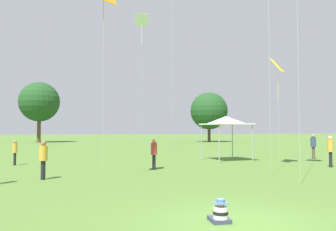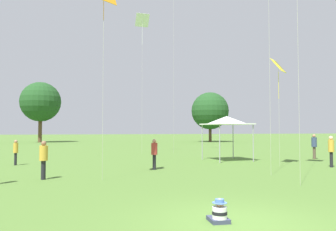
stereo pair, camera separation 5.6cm
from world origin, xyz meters
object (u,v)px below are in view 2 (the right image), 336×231
person_standing_5 (154,151)px  kite_1 (142,23)px  kite_5 (278,68)px  seated_toddler (219,213)px  person_standing_0 (44,156)px  person_standing_3 (331,148)px  distant_tree_0 (210,111)px  distant_tree_1 (41,102)px  person_standing_6 (314,144)px  canopy_tent (227,121)px  person_standing_4 (16,150)px

person_standing_5 → kite_1: (1.52, 12.62, 11.29)m
kite_1 → kite_5: (6.08, -12.96, -6.36)m
seated_toddler → person_standing_0: size_ratio=0.33×
person_standing_0 → kite_1: (7.01, 14.87, 11.28)m
person_standing_0 → person_standing_3: bearing=-134.4°
person_standing_3 → kite_5: size_ratio=0.28×
person_standing_5 → distant_tree_0: (18.23, 37.21, 4.56)m
seated_toddler → distant_tree_1: bearing=104.0°
person_standing_5 → kite_5: bearing=4.6°
person_standing_0 → person_standing_5: bearing=-114.9°
distant_tree_0 → person_standing_6: bearing=-98.8°
person_standing_6 → distant_tree_0: distant_tree_0 is taller
kite_1 → person_standing_5: bearing=125.2°
person_standing_5 → distant_tree_0: 41.69m
seated_toddler → person_standing_5: person_standing_5 is taller
canopy_tent → distant_tree_1: size_ratio=0.31×
canopy_tent → distant_tree_1: bearing=114.0°
person_standing_3 → person_standing_4: (-18.11, 5.82, -0.17)m
kite_5 → distant_tree_1: size_ratio=0.62×
person_standing_3 → person_standing_4: size_ratio=1.17×
kite_1 → distant_tree_1: 32.91m
person_standing_5 → person_standing_6: (12.99, 3.38, 0.10)m
person_standing_4 → person_standing_5: bearing=-9.6°
seated_toddler → person_standing_6: person_standing_6 is taller
distant_tree_1 → distant_tree_0: bearing=-10.4°
kite_1 → kite_5: 15.67m
seated_toddler → person_standing_3: 14.12m
seated_toddler → kite_5: 14.20m
person_standing_3 → distant_tree_1: bearing=63.0°
person_standing_0 → distant_tree_1: (-5.55, 44.82, 5.98)m
seated_toddler → kite_5: (8.25, 10.05, 5.71)m
distant_tree_0 → distant_tree_1: 29.78m
person_standing_4 → canopy_tent: (13.99, -0.39, 1.89)m
person_standing_0 → person_standing_6: person_standing_6 is taller
person_standing_4 → distant_tree_0: bearing=70.9°
person_standing_3 → kite_1: bearing=69.0°
person_standing_4 → distant_tree_1: distant_tree_1 is taller
distant_tree_0 → distant_tree_1: size_ratio=0.85×
kite_1 → distant_tree_1: kite_1 is taller
canopy_tent → kite_5: (1.44, -4.28, 3.09)m
person_standing_3 → person_standing_6: size_ratio=0.99×
seated_toddler → person_standing_6: size_ratio=0.31×
person_standing_0 → person_standing_3: 15.78m
person_standing_4 → kite_1: 16.88m
kite_5 → kite_1: bearing=120.5°
person_standing_6 → person_standing_0: bearing=178.0°
kite_5 → person_standing_5: bearing=-177.2°
person_standing_0 → kite_1: 19.94m
person_standing_5 → kite_1: kite_1 is taller
seated_toddler → person_standing_3: (10.92, 8.90, 0.89)m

